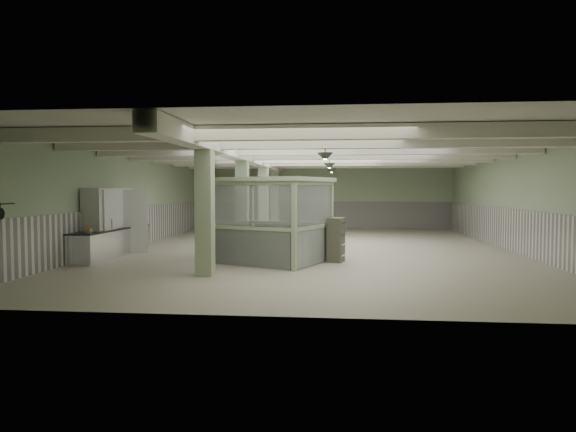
# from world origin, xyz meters

# --- Properties ---
(floor) EXTENTS (20.00, 20.00, 0.00)m
(floor) POSITION_xyz_m (0.00, 0.00, 0.00)
(floor) COLOR #BCB7A5
(floor) RESTS_ON ground
(ceiling) EXTENTS (14.00, 20.00, 0.02)m
(ceiling) POSITION_xyz_m (0.00, 0.00, 3.60)
(ceiling) COLOR white
(ceiling) RESTS_ON wall_back
(wall_back) EXTENTS (14.00, 0.02, 3.60)m
(wall_back) POSITION_xyz_m (0.00, 10.00, 1.80)
(wall_back) COLOR #9BAD8A
(wall_back) RESTS_ON floor
(wall_front) EXTENTS (14.00, 0.02, 3.60)m
(wall_front) POSITION_xyz_m (0.00, -10.00, 1.80)
(wall_front) COLOR #9BAD8A
(wall_front) RESTS_ON floor
(wall_left) EXTENTS (0.02, 20.00, 3.60)m
(wall_left) POSITION_xyz_m (-7.00, 0.00, 1.80)
(wall_left) COLOR #9BAD8A
(wall_left) RESTS_ON floor
(wall_right) EXTENTS (0.02, 20.00, 3.60)m
(wall_right) POSITION_xyz_m (7.00, 0.00, 1.80)
(wall_right) COLOR #9BAD8A
(wall_right) RESTS_ON floor
(wainscot_left) EXTENTS (0.05, 19.90, 1.50)m
(wainscot_left) POSITION_xyz_m (-6.97, 0.00, 0.75)
(wainscot_left) COLOR white
(wainscot_left) RESTS_ON floor
(wainscot_right) EXTENTS (0.05, 19.90, 1.50)m
(wainscot_right) POSITION_xyz_m (6.97, 0.00, 0.75)
(wainscot_right) COLOR white
(wainscot_right) RESTS_ON floor
(wainscot_back) EXTENTS (13.90, 0.05, 1.50)m
(wainscot_back) POSITION_xyz_m (0.00, 9.97, 0.75)
(wainscot_back) COLOR white
(wainscot_back) RESTS_ON floor
(girder) EXTENTS (0.45, 19.90, 0.40)m
(girder) POSITION_xyz_m (-2.50, 0.00, 3.38)
(girder) COLOR silver
(girder) RESTS_ON ceiling
(beam_a) EXTENTS (13.90, 0.35, 0.32)m
(beam_a) POSITION_xyz_m (0.00, -7.50, 3.42)
(beam_a) COLOR silver
(beam_a) RESTS_ON ceiling
(beam_b) EXTENTS (13.90, 0.35, 0.32)m
(beam_b) POSITION_xyz_m (0.00, -5.00, 3.42)
(beam_b) COLOR silver
(beam_b) RESTS_ON ceiling
(beam_c) EXTENTS (13.90, 0.35, 0.32)m
(beam_c) POSITION_xyz_m (0.00, -2.50, 3.42)
(beam_c) COLOR silver
(beam_c) RESTS_ON ceiling
(beam_d) EXTENTS (13.90, 0.35, 0.32)m
(beam_d) POSITION_xyz_m (0.00, 0.00, 3.42)
(beam_d) COLOR silver
(beam_d) RESTS_ON ceiling
(beam_e) EXTENTS (13.90, 0.35, 0.32)m
(beam_e) POSITION_xyz_m (0.00, 2.50, 3.42)
(beam_e) COLOR silver
(beam_e) RESTS_ON ceiling
(beam_f) EXTENTS (13.90, 0.35, 0.32)m
(beam_f) POSITION_xyz_m (0.00, 5.00, 3.42)
(beam_f) COLOR silver
(beam_f) RESTS_ON ceiling
(beam_g) EXTENTS (13.90, 0.35, 0.32)m
(beam_g) POSITION_xyz_m (0.00, 7.50, 3.42)
(beam_g) COLOR silver
(beam_g) RESTS_ON ceiling
(column_a) EXTENTS (0.42, 0.42, 3.60)m
(column_a) POSITION_xyz_m (-2.50, -6.00, 1.80)
(column_a) COLOR #A6B995
(column_a) RESTS_ON floor
(column_b) EXTENTS (0.42, 0.42, 3.60)m
(column_b) POSITION_xyz_m (-2.50, -1.00, 1.80)
(column_b) COLOR #A6B995
(column_b) RESTS_ON floor
(column_c) EXTENTS (0.42, 0.42, 3.60)m
(column_c) POSITION_xyz_m (-2.50, 4.00, 1.80)
(column_c) COLOR #A6B995
(column_c) RESTS_ON floor
(column_d) EXTENTS (0.42, 0.42, 3.60)m
(column_d) POSITION_xyz_m (-2.50, 8.00, 1.80)
(column_d) COLOR #A6B995
(column_d) RESTS_ON floor
(pendant_front) EXTENTS (0.44, 0.44, 0.22)m
(pendant_front) POSITION_xyz_m (0.50, -5.00, 3.05)
(pendant_front) COLOR #2E3D2E
(pendant_front) RESTS_ON ceiling
(pendant_mid) EXTENTS (0.44, 0.44, 0.22)m
(pendant_mid) POSITION_xyz_m (0.50, 0.50, 3.05)
(pendant_mid) COLOR #2E3D2E
(pendant_mid) RESTS_ON ceiling
(pendant_back) EXTENTS (0.44, 0.44, 0.22)m
(pendant_back) POSITION_xyz_m (0.50, 5.50, 3.05)
(pendant_back) COLOR #2E3D2E
(pendant_back) RESTS_ON ceiling
(prep_counter) EXTENTS (0.80, 4.57, 0.91)m
(prep_counter) POSITION_xyz_m (-6.54, -2.55, 0.46)
(prep_counter) COLOR silver
(prep_counter) RESTS_ON floor
(pitcher_near) EXTENTS (0.18, 0.21, 0.26)m
(pitcher_near) POSITION_xyz_m (-6.46, -1.08, 1.03)
(pitcher_near) COLOR silver
(pitcher_near) RESTS_ON prep_counter
(pitcher_far) EXTENTS (0.22, 0.25, 0.31)m
(pitcher_far) POSITION_xyz_m (-6.56, -1.24, 1.05)
(pitcher_far) COLOR silver
(pitcher_far) RESTS_ON prep_counter
(veg_colander) EXTENTS (0.44, 0.44, 0.19)m
(veg_colander) POSITION_xyz_m (-6.41, -1.78, 1.00)
(veg_colander) COLOR #39393D
(veg_colander) RESTS_ON prep_counter
(orange_bowl) EXTENTS (0.27, 0.27, 0.08)m
(orange_bowl) POSITION_xyz_m (-6.55, -4.12, 0.94)
(orange_bowl) COLOR #B2B2B7
(orange_bowl) RESTS_ON prep_counter
(skillet_far) EXTENTS (0.04, 0.27, 0.27)m
(skillet_far) POSITION_xyz_m (-6.88, -7.61, 1.63)
(skillet_far) COLOR black
(skillet_far) RESTS_ON hook_rail
(walkin_cooler) EXTENTS (1.16, 2.45, 2.25)m
(walkin_cooler) POSITION_xyz_m (-6.62, -2.60, 1.12)
(walkin_cooler) COLOR silver
(walkin_cooler) RESTS_ON floor
(guard_booth) EXTENTS (3.94, 3.69, 2.54)m
(guard_booth) POSITION_xyz_m (-1.18, -3.39, 1.73)
(guard_booth) COLOR #A8BE98
(guard_booth) RESTS_ON floor
(filing_cabinet) EXTENTS (0.57, 0.70, 1.33)m
(filing_cabinet) POSITION_xyz_m (0.78, -3.18, 0.67)
(filing_cabinet) COLOR #58594A
(filing_cabinet) RESTS_ON floor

